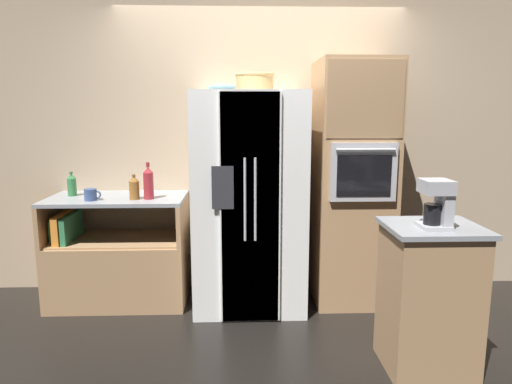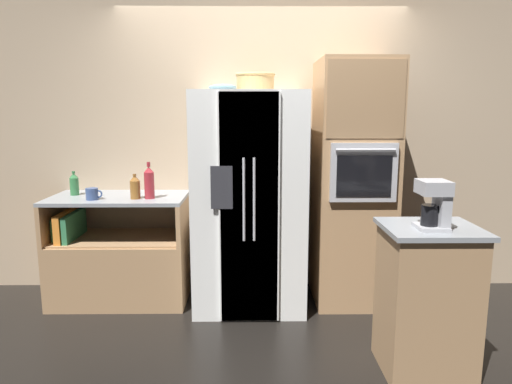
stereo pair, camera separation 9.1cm
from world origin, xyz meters
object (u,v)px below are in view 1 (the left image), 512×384
(mug, at_px, (91,195))
(coffee_maker, at_px, (438,202))
(wall_oven, at_px, (352,183))
(bottle_short, at_px, (72,185))
(refrigerator, at_px, (249,201))
(fruit_bowl, at_px, (222,87))
(bottle_tall, at_px, (134,187))
(bottle_wide, at_px, (148,183))
(wicker_basket, at_px, (255,82))

(mug, relative_size, coffee_maker, 0.46)
(wall_oven, bearing_deg, bottle_short, 178.21)
(wall_oven, xyz_separation_m, mug, (-2.13, -0.14, -0.06))
(refrigerator, height_order, fruit_bowl, fruit_bowl)
(bottle_short, bearing_deg, refrigerator, -5.38)
(bottle_tall, bearing_deg, fruit_bowl, 0.60)
(wall_oven, bearing_deg, mug, -176.29)
(fruit_bowl, height_order, mug, fruit_bowl)
(fruit_bowl, xyz_separation_m, bottle_wide, (-0.61, 0.00, -0.75))
(wicker_basket, distance_m, coffee_maker, 1.78)
(wicker_basket, height_order, fruit_bowl, wicker_basket)
(wall_oven, relative_size, bottle_tall, 9.91)
(bottle_wide, bearing_deg, wall_oven, 3.07)
(wicker_basket, bearing_deg, coffee_maker, -49.95)
(wall_oven, relative_size, coffee_maker, 7.01)
(wall_oven, xyz_separation_m, fruit_bowl, (-1.08, -0.09, 0.78))
(bottle_short, relative_size, coffee_maker, 0.71)
(wicker_basket, height_order, mug, wicker_basket)
(wicker_basket, distance_m, bottle_wide, 1.19)
(wicker_basket, relative_size, coffee_maker, 1.11)
(wicker_basket, relative_size, fruit_bowl, 1.45)
(bottle_wide, xyz_separation_m, coffee_maker, (1.90, -1.10, 0.05))
(refrigerator, bearing_deg, bottle_tall, -177.86)
(bottle_wide, xyz_separation_m, mug, (-0.45, -0.05, -0.09))
(bottle_short, bearing_deg, wicker_basket, -1.31)
(bottle_short, bearing_deg, bottle_tall, -17.36)
(bottle_tall, bearing_deg, refrigerator, 2.14)
(refrigerator, bearing_deg, bottle_short, 174.62)
(fruit_bowl, bearing_deg, bottle_tall, -179.40)
(bottle_wide, relative_size, coffee_maker, 1.04)
(bottle_tall, relative_size, bottle_wide, 0.68)
(wicker_basket, bearing_deg, bottle_tall, -171.89)
(wall_oven, bearing_deg, fruit_bowl, -175.02)
(wall_oven, relative_size, fruit_bowl, 9.19)
(bottle_tall, relative_size, coffee_maker, 0.71)
(wicker_basket, bearing_deg, bottle_short, 178.69)
(bottle_short, distance_m, bottle_wide, 0.69)
(bottle_tall, distance_m, bottle_wide, 0.12)
(fruit_bowl, relative_size, bottle_wide, 0.73)
(fruit_bowl, relative_size, bottle_short, 1.08)
(bottle_tall, relative_size, bottle_short, 1.00)
(coffee_maker, bearing_deg, mug, 155.88)
(fruit_bowl, distance_m, bottle_tall, 1.07)
(fruit_bowl, height_order, coffee_maker, fruit_bowl)
(wall_oven, distance_m, bottle_short, 2.36)
(bottle_short, distance_m, coffee_maker, 2.87)
(wall_oven, xyz_separation_m, bottle_wide, (-1.68, -0.09, 0.03))
(bottle_tall, bearing_deg, wall_oven, 3.22)
(refrigerator, distance_m, mug, 1.27)
(wicker_basket, distance_m, bottle_tall, 1.30)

